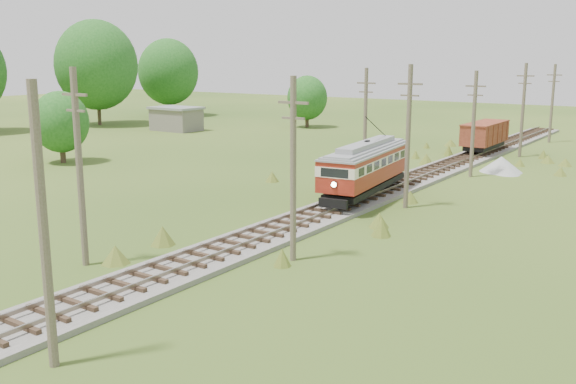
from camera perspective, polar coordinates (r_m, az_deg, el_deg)
The scene contains 17 objects.
railbed_main at distance 45.49m, azimuth 8.27°, elevation 0.08°, with size 3.60×96.00×0.57m.
streetcar at distance 43.06m, azimuth 7.00°, elevation 2.47°, with size 3.93×11.25×5.09m.
gondola at distance 66.21m, azimuth 17.10°, elevation 4.91°, with size 2.61×7.88×2.61m.
gravel_pile at distance 56.29m, azimuth 18.51°, elevation 2.28°, with size 3.60×3.82×1.31m.
utility_pole_r_1 at distance 20.38m, azimuth -20.91°, elevation -3.10°, with size 0.30×0.30×8.80m.
utility_pole_r_2 at distance 29.42m, azimuth 0.47°, elevation 2.15°, with size 1.60×0.30×8.60m.
utility_pole_r_3 at distance 40.76m, azimuth 10.63°, elevation 4.96°, with size 1.60×0.30×9.00m.
utility_pole_r_4 at distance 52.95m, azimuth 16.16°, elevation 5.91°, with size 1.60×0.30×8.40m.
utility_pole_r_5 at distance 65.26m, azimuth 20.16°, elevation 6.92°, with size 1.60×0.30×8.90m.
utility_pole_r_6 at distance 77.95m, azimuth 22.43°, elevation 7.36°, with size 1.60×0.30×8.70m.
utility_pole_l_a at distance 30.15m, azimuth -18.05°, elevation 2.20°, with size 1.60×0.30×9.00m.
utility_pole_l_b at distance 52.17m, azimuth 6.88°, elevation 6.32°, with size 1.60×0.30×8.60m.
tree_left_4 at distance 94.90m, azimuth -16.67°, elevation 10.76°, with size 11.34×11.34×14.61m.
tree_left_5 at distance 107.18m, azimuth -10.59°, elevation 10.46°, with size 9.66×9.66×12.44m.
tree_mid_a at distance 88.14m, azimuth 1.72°, elevation 8.37°, with size 5.46×5.46×7.03m.
tree_mid_c at distance 61.48m, azimuth -19.57°, elevation 5.89°, with size 5.04×5.04×6.49m.
shed at distance 85.60m, azimuth -9.90°, elevation 6.45°, with size 6.40×4.40×3.10m.
Camera 1 is at (19.46, -6.07, 9.38)m, focal length 40.00 mm.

